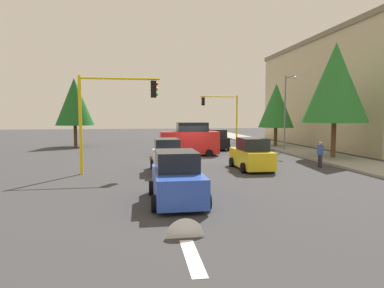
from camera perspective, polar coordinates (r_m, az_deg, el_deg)
name	(u,v)px	position (r m, az deg, el deg)	size (l,w,h in m)	color
ground_plane	(194,159)	(26.60, 0.35, -2.45)	(120.00, 120.00, 0.00)	#353538
sidewalk_kerb	(292,149)	(34.51, 16.45, -0.84)	(80.00, 4.00, 0.15)	gray
lane_arrow_near	(168,193)	(14.96, -4.00, -8.17)	(2.40, 1.10, 1.10)	silver
lane_arrow_mid	(188,245)	(9.25, -0.74, -16.50)	(2.40, 1.10, 1.10)	silver
apartment_block	(344,93)	(42.15, 24.03, 7.75)	(24.92, 9.30, 11.62)	#C6B793
traffic_signal_far_left	(222,109)	(41.26, 5.11, 5.77)	(0.36, 4.59, 5.74)	yellow
traffic_signal_near_right	(113,105)	(20.11, -13.12, 6.42)	(0.36, 4.59, 5.60)	yellow
street_lamp_curbside	(287,105)	(32.56, 15.60, 6.38)	(2.15, 0.28, 7.00)	slate
tree_roadside_near	(335,83)	(28.29, 22.87, 9.42)	(4.82, 4.82, 8.84)	brown
tree_opposite_side	(75,102)	(38.67, -19.07, 6.68)	(4.01, 4.01, 7.31)	brown
tree_roadside_mid	(276,106)	(36.90, 13.91, 6.25)	(3.67, 3.67, 6.68)	brown
delivery_van_red	(190,140)	(28.43, -0.37, 0.62)	(2.22, 4.80, 2.77)	red
car_yellow	(251,155)	(21.50, 9.92, -1.84)	(4.07, 2.02, 1.98)	yellow
car_black	(217,140)	(33.81, 4.24, 0.62)	(3.91, 1.93, 1.98)	black
car_white	(167,157)	(20.40, -4.18, -2.15)	(3.91, 1.92, 1.98)	white
car_blue	(177,179)	(13.36, -2.53, -5.83)	(4.11, 2.11, 1.98)	blue
pedestrian_crossing	(320,154)	(23.37, 20.66, -1.52)	(0.40, 0.24, 1.70)	#262638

